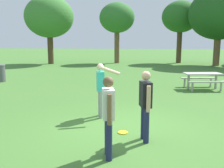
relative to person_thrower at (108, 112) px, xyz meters
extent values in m
plane|color=#447530|center=(0.19, 1.72, -0.94)|extent=(120.00, 120.00, 0.00)
cylinder|color=#1E234C|center=(0.03, -0.13, -0.53)|extent=(0.13, 0.13, 0.82)
cylinder|color=#1E234C|center=(-0.03, 0.13, -0.53)|extent=(0.13, 0.13, 0.82)
cube|color=white|center=(0.00, 0.00, 0.17)|extent=(0.30, 0.42, 0.58)
sphere|color=brown|center=(0.00, 0.00, 0.59)|extent=(0.21, 0.21, 0.21)
cylinder|color=brown|center=(0.06, -0.25, 0.12)|extent=(0.09, 0.09, 0.58)
cylinder|color=brown|center=(-0.06, 0.25, 0.12)|extent=(0.09, 0.09, 0.58)
cylinder|color=gray|center=(-0.69, 2.80, -0.53)|extent=(0.13, 0.13, 0.82)
cylinder|color=gray|center=(-0.63, 2.55, -0.53)|extent=(0.13, 0.13, 0.82)
cube|color=#33B2AD|center=(-0.66, 2.68, 0.17)|extent=(0.30, 0.42, 0.58)
sphere|color=beige|center=(-0.66, 2.68, 0.59)|extent=(0.21, 0.21, 0.21)
cylinder|color=beige|center=(-0.72, 2.93, 0.12)|extent=(0.09, 0.09, 0.58)
cylinder|color=beige|center=(-0.33, 2.49, 0.51)|extent=(0.58, 0.22, 0.28)
cylinder|color=#1E234C|center=(0.74, 0.84, -0.53)|extent=(0.13, 0.13, 0.82)
cylinder|color=#1E234C|center=(0.67, 1.10, -0.53)|extent=(0.13, 0.13, 0.82)
cube|color=black|center=(0.71, 0.97, 0.17)|extent=(0.31, 0.42, 0.58)
sphere|color=tan|center=(0.71, 0.97, 0.59)|extent=(0.21, 0.21, 0.21)
cylinder|color=tan|center=(0.77, 0.72, 0.12)|extent=(0.09, 0.09, 0.58)
cylinder|color=tan|center=(0.64, 1.22, 0.12)|extent=(0.09, 0.09, 0.58)
cylinder|color=yellow|center=(0.16, 1.39, -0.93)|extent=(0.26, 0.26, 0.03)
cube|color=#B2ADA3|center=(3.33, 7.77, -0.20)|extent=(1.80, 1.03, 0.06)
cube|color=#A49F96|center=(3.43, 7.20, -0.50)|extent=(1.72, 0.54, 0.05)
cube|color=#A49F96|center=(3.24, 8.35, -0.50)|extent=(1.72, 0.54, 0.05)
cylinder|color=#A49F96|center=(2.68, 7.66, -0.59)|extent=(0.11, 0.11, 0.71)
cylinder|color=#A49F96|center=(2.78, 7.09, -0.73)|extent=(0.09, 0.09, 0.41)
cylinder|color=#A49F96|center=(2.58, 8.23, -0.73)|extent=(0.09, 0.09, 0.41)
cylinder|color=#A49F96|center=(3.99, 7.88, -0.59)|extent=(0.11, 0.11, 0.71)
cylinder|color=#A49F96|center=(4.09, 7.31, -0.73)|extent=(0.09, 0.09, 0.41)
cylinder|color=#A49F96|center=(3.89, 8.46, -0.73)|extent=(0.09, 0.09, 0.41)
cylinder|color=#515156|center=(-7.46, 8.41, -0.49)|extent=(0.56, 0.56, 0.90)
cylinder|color=slate|center=(-7.46, 8.41, -0.01)|extent=(0.59, 0.59, 0.06)
cylinder|color=#4C3823|center=(-8.69, 19.17, 0.66)|extent=(0.55, 0.55, 3.21)
ellipsoid|color=#3D7A33|center=(-8.69, 19.17, 3.54)|extent=(4.64, 4.64, 3.94)
cylinder|color=brown|center=(-2.40, 20.99, 0.82)|extent=(0.50, 0.50, 3.52)
ellipsoid|color=#33702D|center=(-2.40, 20.99, 3.54)|extent=(3.48, 3.48, 2.96)
cylinder|color=#4C3823|center=(3.82, 21.95, 0.85)|extent=(0.51, 0.51, 3.58)
ellipsoid|color=#286023|center=(3.82, 21.95, 3.65)|extent=(3.66, 3.66, 3.11)
cylinder|color=brown|center=(6.88, 19.60, 0.62)|extent=(0.57, 0.57, 3.12)
ellipsoid|color=#21511E|center=(6.88, 19.60, 3.65)|extent=(5.33, 5.33, 4.53)
camera|label=1|loc=(0.75, -4.74, 1.39)|focal=40.89mm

